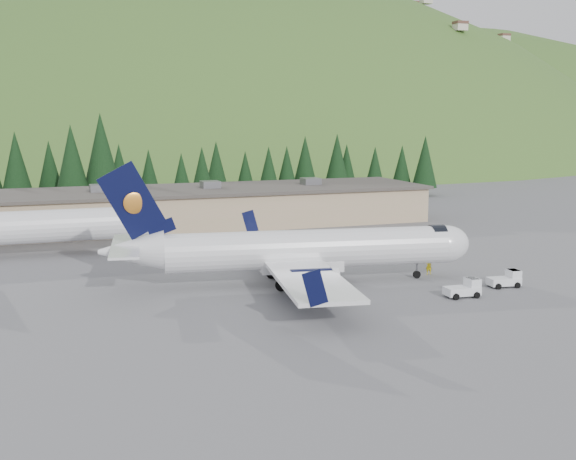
% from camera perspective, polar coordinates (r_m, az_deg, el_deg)
% --- Properties ---
extents(ground, '(600.00, 600.00, 0.00)m').
position_cam_1_polar(ground, '(66.00, 1.76, -4.20)').
color(ground, '#59595E').
extents(airliner, '(34.14, 32.17, 11.34)m').
position_cam_1_polar(airliner, '(65.17, 0.92, -1.66)').
color(airliner, white).
rests_on(airliner, ground).
extents(second_airliner, '(27.50, 11.00, 10.05)m').
position_cam_1_polar(second_airliner, '(82.62, -20.45, 0.26)').
color(second_airliner, white).
rests_on(second_airliner, ground).
extents(baggage_tug_a, '(3.00, 1.90, 1.56)m').
position_cam_1_polar(baggage_tug_a, '(62.70, 13.80, -4.52)').
color(baggage_tug_a, white).
rests_on(baggage_tug_a, ground).
extents(baggage_tug_b, '(2.95, 1.95, 1.50)m').
position_cam_1_polar(baggage_tug_b, '(67.30, 16.88, -3.75)').
color(baggage_tug_b, white).
rests_on(baggage_tug_b, ground).
extents(terminal_building, '(71.00, 17.00, 6.10)m').
position_cam_1_polar(terminal_building, '(100.29, -8.91, 1.78)').
color(terminal_building, tan).
rests_on(terminal_building, ground).
extents(ramp_worker, '(0.64, 0.44, 1.72)m').
position_cam_1_polar(ramp_worker, '(70.62, 11.06, -2.78)').
color(ramp_worker, yellow).
rests_on(ramp_worker, ground).
extents(tree_line, '(111.10, 17.69, 14.30)m').
position_cam_1_polar(tree_line, '(120.49, -15.89, 4.89)').
color(tree_line, black).
rests_on(tree_line, ground).
extents(hills, '(614.00, 330.00, 300.00)m').
position_cam_1_polar(hills, '(294.74, -3.52, -10.38)').
color(hills, '#375923').
rests_on(hills, ground).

